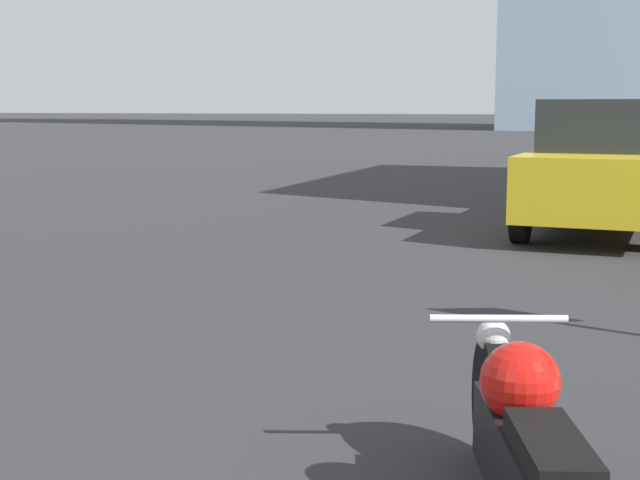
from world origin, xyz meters
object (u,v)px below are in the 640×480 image
(motorcycle, at_px, (530,458))
(parked_car_silver, at_px, (632,143))
(parked_car_blue, at_px, (628,130))
(parked_car_yellow, at_px, (600,168))

(motorcycle, distance_m, parked_car_silver, 20.53)
(parked_car_silver, height_order, parked_car_blue, parked_car_blue)
(motorcycle, relative_size, parked_car_yellow, 0.54)
(motorcycle, bearing_deg, parked_car_silver, 71.06)
(motorcycle, distance_m, parked_car_blue, 31.85)
(parked_car_yellow, bearing_deg, motorcycle, -86.38)
(parked_car_silver, bearing_deg, parked_car_blue, 90.69)
(parked_car_blue, bearing_deg, motorcycle, -89.88)
(parked_car_silver, bearing_deg, motorcycle, -90.87)
(parked_car_yellow, bearing_deg, parked_car_silver, 91.18)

